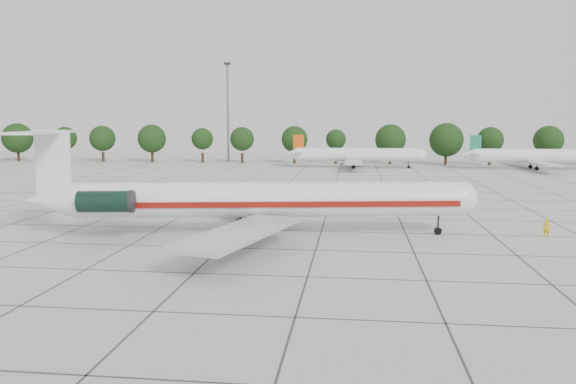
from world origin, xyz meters
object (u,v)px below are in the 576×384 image
(ground_crew, at_px, (546,228))
(bg_airliner_c, at_px, (357,155))
(bg_airliner_d, at_px, (538,156))
(floodlight_mast, at_px, (228,106))
(main_airliner, at_px, (246,199))

(ground_crew, distance_m, bg_airliner_c, 75.56)
(ground_crew, height_order, bg_airliner_d, bg_airliner_d)
(bg_airliner_d, xyz_separation_m, floodlight_mast, (-72.66, 18.05, 11.37))
(floodlight_mast, bearing_deg, bg_airliner_c, -28.87)
(main_airliner, distance_m, floodlight_mast, 98.44)
(bg_airliner_d, bearing_deg, ground_crew, -106.51)
(ground_crew, relative_size, bg_airliner_d, 0.06)
(bg_airliner_c, relative_size, bg_airliner_d, 1.00)
(bg_airliner_c, height_order, bg_airliner_d, same)
(ground_crew, bearing_deg, bg_airliner_c, -72.38)
(bg_airliner_d, distance_m, floodlight_mast, 75.73)
(bg_airliner_c, bearing_deg, floodlight_mast, 151.13)
(main_airliner, bearing_deg, ground_crew, -2.96)
(ground_crew, distance_m, bg_airliner_d, 77.34)
(main_airliner, height_order, bg_airliner_c, main_airliner)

